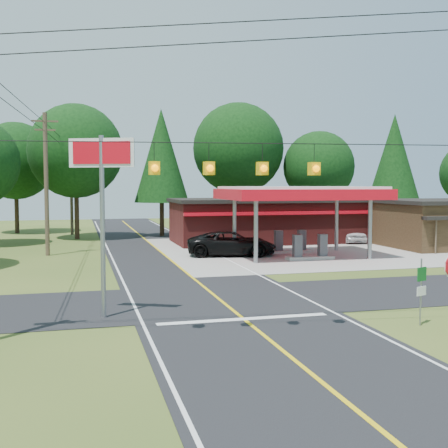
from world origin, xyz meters
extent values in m
plane|color=#39501C|center=(0.00, 0.00, 0.00)|extent=(120.00, 120.00, 0.00)
cube|color=black|center=(0.00, 0.00, 0.01)|extent=(8.00, 120.00, 0.02)
cube|color=black|center=(0.00, 0.00, 0.01)|extent=(70.00, 7.00, 0.02)
cube|color=yellow|center=(0.00, 0.00, 0.03)|extent=(0.15, 110.00, 0.00)
cylinder|color=gray|center=(5.00, 10.50, 2.10)|extent=(0.28, 0.28, 4.20)
cylinder|color=gray|center=(5.00, 15.50, 2.10)|extent=(0.28, 0.28, 4.20)
cylinder|color=gray|center=(13.00, 10.50, 2.10)|extent=(0.28, 0.28, 4.20)
cylinder|color=gray|center=(13.00, 15.50, 2.10)|extent=(0.28, 0.28, 4.20)
cube|color=red|center=(9.00, 13.00, 4.35)|extent=(10.60, 7.40, 0.70)
cube|color=white|center=(9.00, 13.00, 4.75)|extent=(10.00, 7.00, 0.25)
cube|color=#9E9B93|center=(9.00, 11.20, 0.13)|extent=(3.20, 0.90, 0.22)
cube|color=#3F3F44|center=(8.10, 11.20, 0.95)|extent=(0.55, 0.45, 1.50)
cube|color=#3F3F44|center=(9.90, 11.20, 0.95)|extent=(0.55, 0.45, 1.50)
cube|color=#9E9B93|center=(9.00, 14.80, 0.13)|extent=(3.20, 0.90, 0.22)
cube|color=#3F3F44|center=(8.10, 14.80, 0.95)|extent=(0.55, 0.45, 1.50)
cube|color=#3F3F44|center=(9.90, 14.80, 0.95)|extent=(0.55, 0.45, 1.50)
cube|color=#561918|center=(10.00, 23.00, 1.75)|extent=(16.00, 7.00, 3.50)
cube|color=black|center=(10.00, 23.00, 3.65)|extent=(16.40, 7.40, 0.30)
cube|color=red|center=(10.00, 19.40, 2.70)|extent=(16.00, 0.50, 0.25)
cylinder|color=#473828|center=(-8.00, 18.00, 5.00)|extent=(0.30, 0.30, 10.00)
cube|color=#473828|center=(-8.00, 18.00, 9.40)|extent=(1.80, 0.12, 0.12)
cube|color=#473828|center=(-8.00, 18.00, 8.80)|extent=(1.40, 0.12, 0.12)
cylinder|color=#473828|center=(-6.50, 35.00, 4.75)|extent=(0.30, 0.30, 9.50)
cube|color=#F3B60C|center=(-3.55, -5.70, 5.50)|extent=(0.32, 0.32, 0.42)
cube|color=#F3B60C|center=(-1.85, -5.90, 5.50)|extent=(0.32, 0.32, 0.42)
cube|color=#F3B60C|center=(-0.15, -6.10, 5.50)|extent=(0.32, 0.32, 0.42)
cube|color=#F3B60C|center=(1.55, -6.30, 5.50)|extent=(0.32, 0.32, 0.42)
cylinder|color=#332316|center=(-6.00, 30.00, 2.34)|extent=(0.44, 0.44, 4.68)
sphere|color=black|center=(-6.00, 30.00, 8.06)|extent=(8.58, 8.58, 8.58)
cylinder|color=#332316|center=(2.00, 31.00, 2.16)|extent=(0.44, 0.44, 4.32)
cone|color=black|center=(2.00, 31.00, 7.80)|extent=(5.28, 5.28, 9.00)
cylinder|color=#332316|center=(10.00, 32.00, 2.52)|extent=(0.44, 0.44, 5.04)
sphere|color=black|center=(10.00, 32.00, 8.68)|extent=(9.24, 9.24, 9.24)
cylinder|color=#332316|center=(18.00, 30.00, 1.98)|extent=(0.44, 0.44, 3.96)
sphere|color=black|center=(18.00, 30.00, 6.82)|extent=(7.26, 7.26, 7.26)
cylinder|color=#332316|center=(26.00, 29.00, 2.16)|extent=(0.44, 0.44, 4.32)
cone|color=black|center=(26.00, 29.00, 7.80)|extent=(5.28, 5.28, 9.00)
cylinder|color=#332316|center=(-12.00, 38.00, 2.16)|extent=(0.44, 0.44, 4.32)
sphere|color=black|center=(-12.00, 38.00, 7.44)|extent=(7.92, 7.92, 7.92)
imported|color=black|center=(4.50, 14.50, 0.86)|extent=(7.43, 7.43, 1.72)
imported|color=white|center=(17.00, 21.00, 0.78)|extent=(5.32, 5.32, 1.55)
cylinder|color=gray|center=(-5.00, -2.00, 3.40)|extent=(0.18, 0.18, 6.79)
cube|color=white|center=(-5.00, -2.00, 6.16)|extent=(2.33, 1.13, 1.07)
cube|color=red|center=(-5.00, -2.05, 6.16)|extent=(2.04, 0.98, 0.82)
cylinder|color=gray|center=(5.80, -6.00, 1.20)|extent=(0.06, 0.06, 2.40)
cube|color=#0C591E|center=(5.80, -6.04, 1.85)|extent=(0.47, 0.20, 0.49)
cube|color=white|center=(5.80, -6.04, 1.25)|extent=(0.47, 0.20, 0.33)
camera|label=1|loc=(-5.86, -23.19, 4.98)|focal=45.00mm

